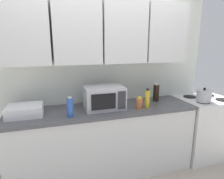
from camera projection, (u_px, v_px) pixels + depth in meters
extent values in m
cube|color=silver|center=(98.00, 73.00, 2.60)|extent=(3.20, 0.06, 2.60)
cube|color=silver|center=(23.00, 31.00, 2.07)|extent=(0.55, 0.33, 0.75)
cube|color=silver|center=(77.00, 32.00, 2.23)|extent=(0.55, 0.33, 0.75)
cube|color=silver|center=(122.00, 33.00, 2.39)|extent=(0.55, 0.33, 0.75)
cube|color=silver|center=(163.00, 34.00, 2.55)|extent=(0.55, 0.33, 0.75)
cube|color=silver|center=(104.00, 142.00, 2.49)|extent=(2.30, 0.60, 0.86)
cube|color=#4C4C51|center=(104.00, 109.00, 2.39)|extent=(2.33, 0.63, 0.04)
cube|color=silver|center=(202.00, 127.00, 2.91)|extent=(0.76, 0.64, 0.90)
cylinder|color=black|center=(203.00, 102.00, 2.63)|extent=(0.18, 0.18, 0.01)
cylinder|color=black|center=(223.00, 100.00, 2.72)|extent=(0.18, 0.18, 0.01)
cylinder|color=black|center=(190.00, 97.00, 2.89)|extent=(0.18, 0.18, 0.01)
cylinder|color=black|center=(208.00, 95.00, 2.98)|extent=(0.18, 0.18, 0.01)
cylinder|color=#B2B2B7|center=(204.00, 96.00, 2.61)|extent=(0.19, 0.19, 0.16)
sphere|color=black|center=(205.00, 89.00, 2.58)|extent=(0.04, 0.04, 0.04)
cube|color=#B7B7BC|center=(104.00, 97.00, 2.35)|extent=(0.48, 0.36, 0.28)
cube|color=black|center=(104.00, 102.00, 2.17)|extent=(0.29, 0.01, 0.18)
cube|color=#2D2D33|center=(122.00, 100.00, 2.23)|extent=(0.10, 0.01, 0.21)
cube|color=silver|center=(25.00, 110.00, 2.12)|extent=(0.38, 0.30, 0.12)
cylinder|color=black|center=(156.00, 93.00, 2.66)|extent=(0.08, 0.08, 0.23)
cylinder|color=silver|center=(157.00, 84.00, 2.63)|extent=(0.06, 0.06, 0.03)
cylinder|color=#BC6638|center=(139.00, 103.00, 2.35)|extent=(0.08, 0.08, 0.13)
cylinder|color=yellow|center=(139.00, 98.00, 2.34)|extent=(0.05, 0.05, 0.02)
cylinder|color=gold|center=(147.00, 99.00, 2.39)|extent=(0.06, 0.06, 0.22)
cylinder|color=black|center=(148.00, 90.00, 2.37)|extent=(0.04, 0.04, 0.02)
cylinder|color=#2D56B7|center=(70.00, 108.00, 2.07)|extent=(0.07, 0.07, 0.21)
cylinder|color=silver|center=(70.00, 98.00, 2.04)|extent=(0.04, 0.04, 0.02)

